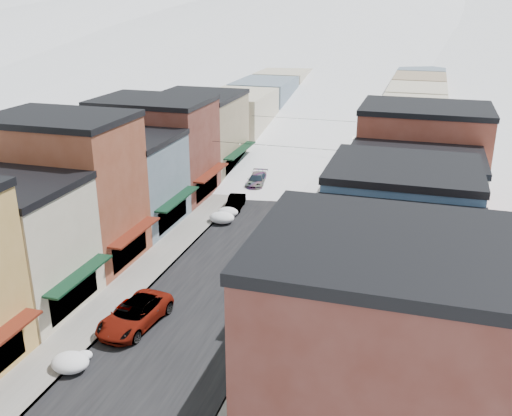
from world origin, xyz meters
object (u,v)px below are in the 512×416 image
Objects in this scene: fire_hydrant at (245,361)px; car_white_suv at (135,314)px; car_silver_sedan at (126,313)px; car_green_sedan at (269,284)px; streetlamp_near at (314,233)px; car_dark_hatch at (235,202)px; trash_can at (304,270)px.

car_white_suv is at bearing 164.77° from fire_hydrant.
car_green_sedan is (8.39, 6.86, 0.07)m from car_silver_sedan.
car_silver_sedan is at bearing 165.07° from fire_hydrant.
streetlamp_near is (10.70, 12.45, 2.28)m from car_silver_sedan.
car_dark_hatch is 0.95× the size of streetlamp_near.
car_silver_sedan is 0.88× the size of car_green_sedan.
streetlamp_near reaches higher than fire_hydrant.
streetlamp_near is at bearing -53.37° from car_dark_hatch.
car_silver_sedan is at bearing -96.99° from car_dark_hatch.
trash_can is at bearing 48.28° from car_silver_sedan.
car_green_sedan is 5.93× the size of fire_hydrant.
car_green_sedan is 3.98m from trash_can.
car_green_sedan is 9.46m from fire_hydrant.
car_silver_sedan is 0.93× the size of streetlamp_near.
fire_hydrant is at bearing -93.90° from trash_can.
trash_can is (10.38, -13.37, -0.10)m from car_dark_hatch.
car_silver_sedan is 14.62m from trash_can.
trash_can is at bearing -116.74° from car_green_sedan.
car_green_sedan reaches higher than fire_hydrant.
fire_hydrant is at bearing 99.93° from car_green_sedan.
car_green_sedan is (7.59, 7.02, -0.09)m from car_white_suv.
car_dark_hatch is at bearing -60.30° from car_green_sedan.
car_green_sedan is 5.30× the size of trash_can.
streetlamp_near reaches higher than car_white_suv.
car_silver_sedan is at bearing -135.20° from trash_can.
car_green_sedan is at bearing 49.32° from car_white_suv.
car_green_sedan is at bearing 42.73° from car_silver_sedan.
trash_can is at bearing -59.18° from car_dark_hatch.
car_green_sedan reaches higher than car_silver_sedan.
car_silver_sedan is (-0.80, 0.16, -0.16)m from car_white_suv.
car_silver_sedan reaches higher than trash_can.
streetlamp_near reaches higher than car_silver_sedan.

